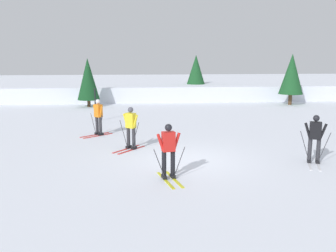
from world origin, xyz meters
name	(u,v)px	position (x,y,z in m)	size (l,w,h in m)	color
ground_plane	(188,160)	(0.00, 0.00, 0.00)	(120.00, 120.00, 0.00)	silver
far_snow_ridge	(155,90)	(0.00, 20.97, 0.62)	(80.00, 9.29, 1.24)	silver
skier_red	(169,150)	(-0.88, -1.99, 0.92)	(0.98, 1.64, 1.71)	gold
skier_orange	(98,116)	(-3.58, 4.65, 0.92)	(1.48, 1.29, 1.71)	red
skier_black	(315,136)	(4.35, -0.74, 0.96)	(0.95, 1.63, 1.71)	silver
skier_yellow	(131,127)	(-2.04, 1.83, 0.92)	(1.31, 1.47, 1.71)	red
trail_marker_pole	(95,105)	(-4.09, 8.43, 0.95)	(0.07, 0.07, 1.90)	black
conifer_far_left	(88,79)	(-5.19, 14.71, 2.02)	(1.60, 1.60, 3.52)	#513823
conifer_far_right	(292,74)	(9.93, 14.50, 2.32)	(1.79, 1.79, 3.83)	#513823
conifer_far_centre	(196,73)	(3.49, 19.56, 2.20)	(1.91, 1.91, 3.74)	#513823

